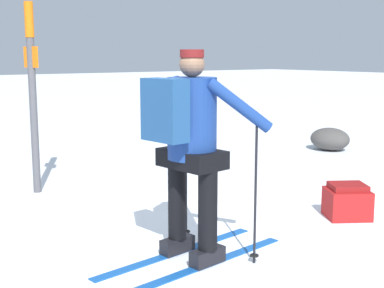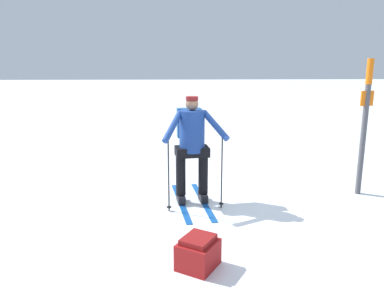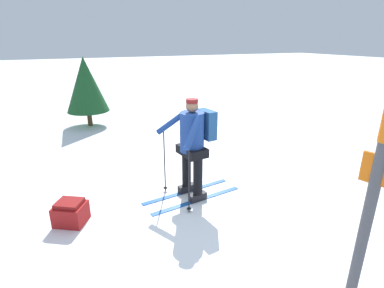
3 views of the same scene
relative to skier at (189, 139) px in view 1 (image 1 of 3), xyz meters
The scene contains 5 objects.
ground_plane 1.12m from the skier, 23.64° to the right, with size 80.00×80.00×0.00m, color white.
skier is the anchor object (origin of this frame).
dropped_backpack 2.09m from the skier, 90.37° to the right, with size 0.53×0.54×0.35m.
trail_marker 2.83m from the skier, ahead, with size 0.24×0.10×2.21m.
rock_boulder 5.56m from the skier, 61.32° to the right, with size 0.70×0.59×0.38m, color #474442.
Camera 1 is at (-3.82, 2.58, 1.62)m, focal length 50.00 mm.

